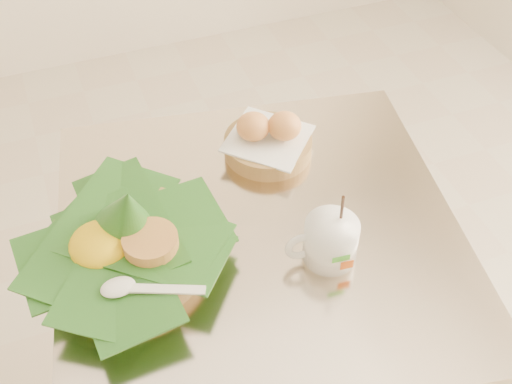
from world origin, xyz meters
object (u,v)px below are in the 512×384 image
object	(u,v)px
cafe_table	(259,303)
bread_basket	(268,140)
coffee_mug	(329,240)
rice_basket	(125,242)

from	to	relation	value
cafe_table	bread_basket	size ratio (longest dim) A/B	3.90
bread_basket	coffee_mug	bearing A→B (deg)	-90.66
rice_basket	bread_basket	xyz separation A→B (m)	(0.32, 0.17, -0.01)
cafe_table	rice_basket	world-z (taller)	rice_basket
rice_basket	coffee_mug	distance (m)	0.34
rice_basket	bread_basket	distance (m)	0.36
rice_basket	bread_basket	world-z (taller)	rice_basket
rice_basket	coffee_mug	bearing A→B (deg)	-19.64
cafe_table	coffee_mug	size ratio (longest dim) A/B	5.18
cafe_table	bread_basket	bearing A→B (deg)	64.47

